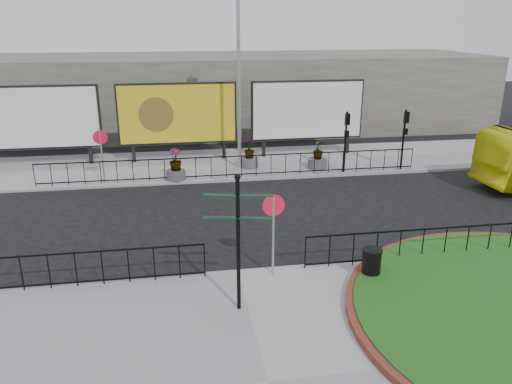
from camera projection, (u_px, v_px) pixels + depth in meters
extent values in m
plane|color=black|center=(238.00, 273.00, 15.05)|extent=(90.00, 90.00, 0.00)
cube|color=gray|center=(268.00, 384.00, 10.37)|extent=(30.00, 10.00, 0.12)
cube|color=gray|center=(209.00, 164.00, 26.24)|extent=(44.00, 6.00, 0.12)
cylinder|color=gray|center=(102.00, 158.00, 22.64)|extent=(0.07, 0.07, 2.40)
cylinder|color=red|center=(100.00, 137.00, 22.34)|extent=(0.64, 0.03, 0.64)
cylinder|color=white|center=(100.00, 137.00, 22.35)|extent=(0.50, 0.03, 0.50)
cylinder|color=gray|center=(273.00, 236.00, 14.40)|extent=(0.07, 0.07, 2.40)
cylinder|color=red|center=(274.00, 205.00, 14.10)|extent=(0.64, 0.03, 0.64)
cylinder|color=white|center=(273.00, 205.00, 14.11)|extent=(0.50, 0.03, 0.50)
cube|color=black|center=(91.00, 154.00, 26.07)|extent=(0.18, 0.18, 1.00)
cube|color=black|center=(37.00, 117.00, 25.05)|extent=(6.20, 0.25, 3.20)
cube|color=silver|center=(36.00, 118.00, 24.90)|extent=(6.00, 0.06, 3.00)
cube|color=black|center=(134.00, 152.00, 26.40)|extent=(0.18, 0.18, 1.00)
cube|color=black|center=(224.00, 149.00, 27.13)|extent=(0.18, 0.18, 1.00)
cube|color=black|center=(178.00, 114.00, 26.11)|extent=(6.20, 0.25, 3.20)
cube|color=gold|center=(178.00, 114.00, 25.96)|extent=(6.00, 0.06, 3.00)
cube|color=black|center=(264.00, 147.00, 27.46)|extent=(0.18, 0.18, 1.00)
cube|color=black|center=(347.00, 144.00, 28.19)|extent=(0.18, 0.18, 1.00)
cube|color=black|center=(307.00, 110.00, 27.17)|extent=(6.20, 0.25, 3.20)
cube|color=silver|center=(308.00, 110.00, 27.03)|extent=(6.00, 0.06, 3.00)
cylinder|color=gray|center=(239.00, 78.00, 24.05)|extent=(0.18, 0.18, 9.00)
cylinder|color=black|center=(345.00, 142.00, 24.29)|extent=(0.10, 0.10, 3.00)
cube|color=black|center=(348.00, 119.00, 23.80)|extent=(0.22, 0.18, 0.55)
cube|color=black|center=(347.00, 134.00, 24.03)|extent=(0.20, 0.16, 0.30)
cylinder|color=black|center=(403.00, 140.00, 24.74)|extent=(0.10, 0.10, 3.00)
cube|color=black|center=(407.00, 117.00, 24.26)|extent=(0.22, 0.18, 0.55)
cube|color=black|center=(405.00, 132.00, 24.49)|extent=(0.20, 0.16, 0.30)
cube|color=slate|center=(198.00, 92.00, 34.78)|extent=(40.00, 10.00, 5.00)
cylinder|color=black|center=(238.00, 247.00, 12.43)|extent=(0.10, 0.10, 3.53)
sphere|color=black|center=(237.00, 177.00, 11.84)|extent=(0.15, 0.15, 0.15)
cube|color=black|center=(220.00, 195.00, 12.03)|extent=(0.84, 0.36, 0.03)
cube|color=black|center=(256.00, 196.00, 12.01)|extent=(0.84, 0.24, 0.03)
cube|color=black|center=(220.00, 218.00, 12.17)|extent=(0.84, 0.28, 0.03)
cube|color=black|center=(256.00, 218.00, 12.13)|extent=(0.84, 0.36, 0.03)
cylinder|color=black|center=(371.00, 265.00, 14.32)|extent=(0.53, 0.53, 0.89)
cylinder|color=black|center=(373.00, 250.00, 14.16)|extent=(0.57, 0.57, 0.06)
cylinder|color=#4C4C4F|center=(176.00, 175.00, 23.46)|extent=(0.88, 0.88, 0.46)
imported|color=#154612|center=(175.00, 160.00, 23.21)|extent=(0.78, 0.78, 1.04)
cylinder|color=#4C4C4F|center=(249.00, 162.00, 25.51)|extent=(0.92, 0.92, 0.48)
imported|color=#154612|center=(249.00, 149.00, 25.28)|extent=(0.68, 0.68, 0.94)
cylinder|color=#4C4C4F|center=(317.00, 163.00, 25.27)|extent=(0.97, 0.97, 0.50)
imported|color=#154612|center=(318.00, 149.00, 25.04)|extent=(0.73, 0.73, 0.95)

